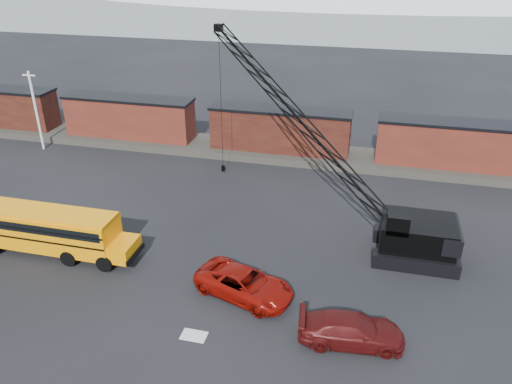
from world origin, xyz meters
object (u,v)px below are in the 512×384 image
at_px(red_pickup, 244,284).
at_px(crawler_crane, 297,116).
at_px(maroon_suv, 351,330).
at_px(school_bus, 51,230).

bearing_deg(red_pickup, crawler_crane, 13.91).
bearing_deg(maroon_suv, crawler_crane, 14.77).
bearing_deg(maroon_suv, school_bus, 72.66).
height_order(maroon_suv, crawler_crane, crawler_crane).
xyz_separation_m(red_pickup, crawler_crane, (0.90, 11.87, 6.74)).
height_order(red_pickup, crawler_crane, crawler_crane).
xyz_separation_m(school_bus, red_pickup, (13.90, -1.39, -0.95)).
relative_size(school_bus, crawler_crane, 0.58).
bearing_deg(crawler_crane, maroon_suv, -68.52).
bearing_deg(red_pickup, maroon_suv, -92.23).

